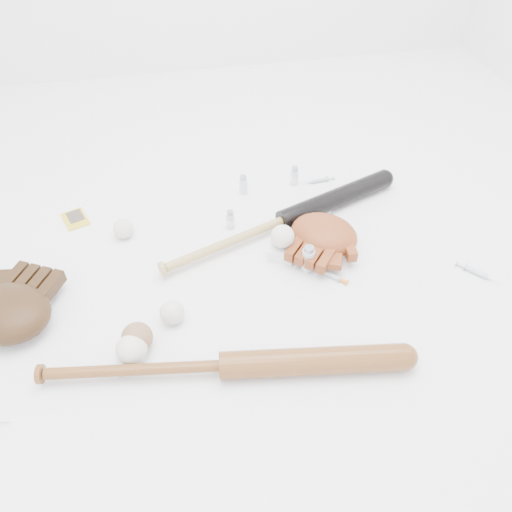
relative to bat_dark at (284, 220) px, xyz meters
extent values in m
plane|color=white|center=(-0.17, -0.22, -0.03)|extent=(3.00, 3.00, 0.00)
cube|color=gold|center=(-0.69, 0.18, -0.03)|extent=(0.10, 0.12, 0.01)
cube|color=white|center=(-0.04, -0.13, -0.01)|extent=(0.10, 0.10, 0.04)
sphere|color=silver|center=(-0.04, -0.13, 0.05)|extent=(0.07, 0.07, 0.07)
sphere|color=silver|center=(-0.51, -0.43, 0.01)|extent=(0.08, 0.08, 0.08)
sphere|color=silver|center=(-0.52, 0.06, 0.00)|extent=(0.07, 0.07, 0.07)
sphere|color=silver|center=(-0.39, -0.32, 0.00)|extent=(0.07, 0.07, 0.07)
sphere|color=brown|center=(-0.49, -0.39, 0.01)|extent=(0.08, 0.08, 0.08)
cylinder|color=silver|center=(0.10, 0.23, 0.00)|extent=(0.03, 0.03, 0.07)
cylinder|color=silver|center=(-0.10, 0.22, 0.00)|extent=(0.03, 0.03, 0.07)
cylinder|color=silver|center=(-0.17, 0.04, 0.00)|extent=(0.03, 0.03, 0.07)
cylinder|color=silver|center=(0.03, -0.20, 0.01)|extent=(0.04, 0.04, 0.09)
camera|label=1|loc=(-0.34, -1.22, 1.07)|focal=35.00mm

